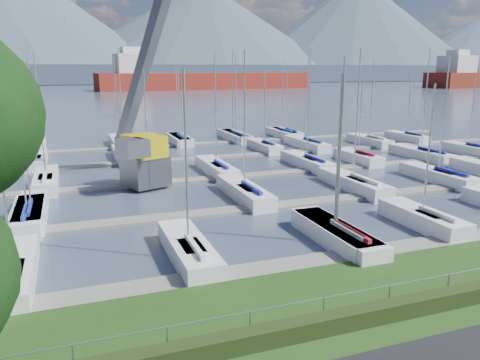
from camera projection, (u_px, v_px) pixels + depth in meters
name	position (u px, v px, depth m)	size (l,w,h in m)	color
water	(85.00, 87.00, 255.84)	(800.00, 540.00, 0.20)	#404A5E
hedge	(352.00, 318.00, 17.82)	(80.00, 0.70, 0.70)	#223012
fence	(347.00, 293.00, 17.99)	(0.04, 0.04, 80.00)	gray
foothill	(80.00, 74.00, 318.28)	(900.00, 80.00, 12.00)	#424D61
mountains	(83.00, 21.00, 379.43)	(1190.00, 360.00, 115.00)	#445564
docks	(187.00, 181.00, 42.07)	(90.00, 41.60, 0.25)	slate
crane	(146.00, 120.00, 40.04)	(7.65, 12.95, 22.35)	#505257
cargo_ship_mid	(199.00, 81.00, 226.56)	(106.53, 26.51, 21.50)	maroon
sailboat_fleet	(157.00, 115.00, 43.75)	(75.35, 50.14, 12.97)	silver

